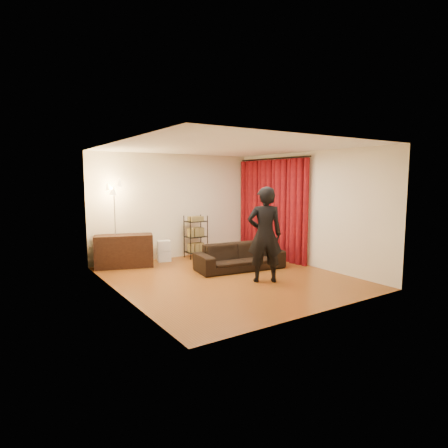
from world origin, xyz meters
TOP-DOWN VIEW (x-y plane):
  - floor at (0.00, 0.00)m, footprint 5.00×5.00m
  - ceiling at (0.00, 0.00)m, footprint 5.00×5.00m
  - wall_back at (0.00, 2.50)m, footprint 5.00×0.00m
  - wall_front at (0.00, -2.50)m, footprint 5.00×0.00m
  - wall_left at (-2.25, 0.00)m, footprint 0.00×5.00m
  - wall_right at (2.25, 0.00)m, footprint 0.00×5.00m
  - curtain_rod at (2.15, 1.12)m, footprint 0.04×2.65m
  - curtain at (2.13, 1.12)m, footprint 0.22×2.65m
  - sofa at (0.64, 0.46)m, footprint 2.10×1.06m
  - person at (0.45, -0.65)m, footprint 0.84×0.74m
  - media_cabinet at (-1.51, 2.12)m, footprint 1.41×0.88m
  - storage_boxes at (-0.46, 2.19)m, footprint 0.38×0.34m
  - wire_shelf at (0.43, 2.15)m, footprint 0.61×0.53m
  - floor_lamp at (-1.70, 2.13)m, footprint 0.47×0.47m

SIDE VIEW (x-z plane):
  - floor at x=0.00m, z-range 0.00..0.00m
  - storage_boxes at x=-0.46m, z-range 0.00..0.53m
  - sofa at x=0.64m, z-range 0.00..0.59m
  - media_cabinet at x=-1.51m, z-range 0.00..0.77m
  - wire_shelf at x=0.43m, z-range 0.00..1.11m
  - person at x=0.45m, z-range 0.00..1.92m
  - floor_lamp at x=-1.70m, z-range 0.00..2.00m
  - curtain at x=2.13m, z-range 0.00..2.55m
  - wall_back at x=0.00m, z-range -1.15..3.85m
  - wall_front at x=0.00m, z-range -1.15..3.85m
  - wall_left at x=-2.25m, z-range -1.15..3.85m
  - wall_right at x=2.25m, z-range -1.15..3.85m
  - curtain_rod at x=2.15m, z-range 2.56..2.60m
  - ceiling at x=0.00m, z-range 2.70..2.70m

